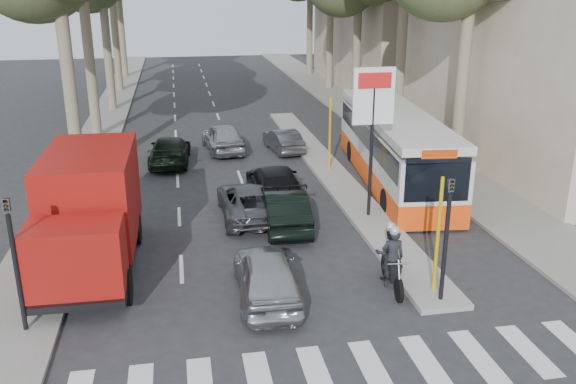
% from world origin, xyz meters
% --- Properties ---
extents(ground, '(120.00, 120.00, 0.00)m').
position_xyz_m(ground, '(0.00, 0.00, 0.00)').
color(ground, '#28282B').
rests_on(ground, ground).
extents(sidewalk_right, '(3.20, 70.00, 0.12)m').
position_xyz_m(sidewalk_right, '(8.60, 25.00, 0.06)').
color(sidewalk_right, gray).
rests_on(sidewalk_right, ground).
extents(median_left, '(2.40, 64.00, 0.12)m').
position_xyz_m(median_left, '(-8.00, 28.00, 0.06)').
color(median_left, gray).
rests_on(median_left, ground).
extents(traffic_island, '(1.50, 26.00, 0.16)m').
position_xyz_m(traffic_island, '(3.25, 11.00, 0.08)').
color(traffic_island, gray).
rests_on(traffic_island, ground).
extents(billboard, '(1.50, 12.10, 5.60)m').
position_xyz_m(billboard, '(3.25, 5.00, 3.70)').
color(billboard, yellow).
rests_on(billboard, ground).
extents(traffic_light_island, '(0.16, 0.41, 3.60)m').
position_xyz_m(traffic_light_island, '(3.25, -1.50, 2.49)').
color(traffic_light_island, black).
rests_on(traffic_light_island, ground).
extents(traffic_light_left, '(0.16, 0.41, 3.60)m').
position_xyz_m(traffic_light_left, '(-7.60, -1.00, 2.49)').
color(traffic_light_left, black).
rests_on(traffic_light_left, ground).
extents(silver_hatchback, '(1.77, 4.17, 1.41)m').
position_xyz_m(silver_hatchback, '(-1.38, -0.30, 0.70)').
color(silver_hatchback, '#A8ADB1').
rests_on(silver_hatchback, ground).
extents(dark_hatchback, '(1.68, 4.28, 1.39)m').
position_xyz_m(dark_hatchback, '(0.03, 4.76, 0.69)').
color(dark_hatchback, black).
rests_on(dark_hatchback, ground).
extents(queue_car_a, '(2.18, 4.59, 1.26)m').
position_xyz_m(queue_car_a, '(-1.10, 6.00, 0.63)').
color(queue_car_a, '#4D4F54').
rests_on(queue_car_a, ground).
extents(queue_car_b, '(2.07, 4.92, 1.42)m').
position_xyz_m(queue_car_b, '(0.17, 7.71, 0.71)').
color(queue_car_b, black).
rests_on(queue_car_b, ground).
extents(queue_car_c, '(2.22, 4.51, 1.48)m').
position_xyz_m(queue_car_c, '(-1.27, 15.63, 0.74)').
color(queue_car_c, '#9B9EA3').
rests_on(queue_car_c, ground).
extents(queue_car_d, '(1.73, 3.75, 1.19)m').
position_xyz_m(queue_car_d, '(1.80, 15.07, 0.60)').
color(queue_car_d, '#43454A').
rests_on(queue_car_d, ground).
extents(queue_car_e, '(2.18, 4.68, 1.32)m').
position_xyz_m(queue_car_e, '(-4.00, 13.82, 0.66)').
color(queue_car_e, black).
rests_on(queue_car_e, ground).
extents(red_truck, '(2.65, 6.70, 3.55)m').
position_xyz_m(red_truck, '(-6.30, 2.54, 1.88)').
color(red_truck, black).
rests_on(red_truck, ground).
extents(city_bus, '(3.77, 12.11, 3.14)m').
position_xyz_m(city_bus, '(5.65, 9.11, 1.65)').
color(city_bus, '#F9480D').
rests_on(city_bus, ground).
extents(motorcycle, '(0.87, 2.27, 1.93)m').
position_xyz_m(motorcycle, '(2.27, -0.14, 0.88)').
color(motorcycle, black).
rests_on(motorcycle, ground).
extents(pedestrian_near, '(0.98, 1.01, 1.62)m').
position_xyz_m(pedestrian_near, '(7.20, 7.81, 0.93)').
color(pedestrian_near, '#453550').
rests_on(pedestrian_near, sidewalk_right).
extents(pedestrian_far, '(1.36, 0.85, 1.96)m').
position_xyz_m(pedestrian_far, '(8.39, 10.89, 1.10)').
color(pedestrian_far, '#67574D').
rests_on(pedestrian_far, sidewalk_right).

